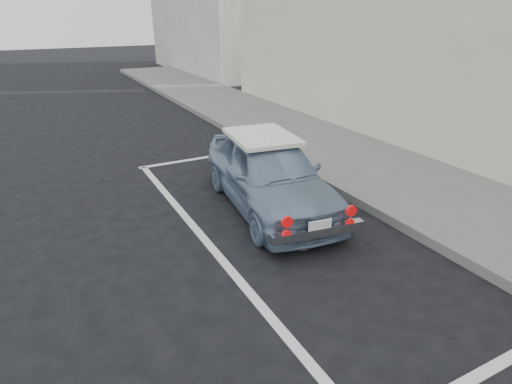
% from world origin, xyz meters
% --- Properties ---
extents(ground, '(80.00, 80.00, 0.00)m').
position_xyz_m(ground, '(0.00, 0.00, 0.00)').
color(ground, black).
rests_on(ground, ground).
extents(sidewalk, '(2.80, 40.00, 0.15)m').
position_xyz_m(sidewalk, '(3.20, 2.00, 0.07)').
color(sidewalk, slate).
rests_on(sidewalk, ground).
extents(pline_rear, '(3.00, 0.12, 0.01)m').
position_xyz_m(pline_rear, '(0.50, -0.50, 0.00)').
color(pline_rear, silver).
rests_on(pline_rear, ground).
extents(pline_front, '(3.00, 0.12, 0.01)m').
position_xyz_m(pline_front, '(0.50, 6.50, 0.00)').
color(pline_front, silver).
rests_on(pline_front, ground).
extents(pline_side, '(0.12, 7.00, 0.01)m').
position_xyz_m(pline_side, '(-0.90, 3.00, 0.00)').
color(pline_side, silver).
rests_on(pline_side, ground).
extents(retro_coupe, '(1.86, 3.67, 1.20)m').
position_xyz_m(retro_coupe, '(0.49, 3.57, 0.61)').
color(retro_coupe, '#758EA9').
rests_on(retro_coupe, ground).
extents(cat, '(0.27, 0.49, 0.26)m').
position_xyz_m(cat, '(0.18, 2.13, 0.12)').
color(cat, '#7A6E5C').
rests_on(cat, ground).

